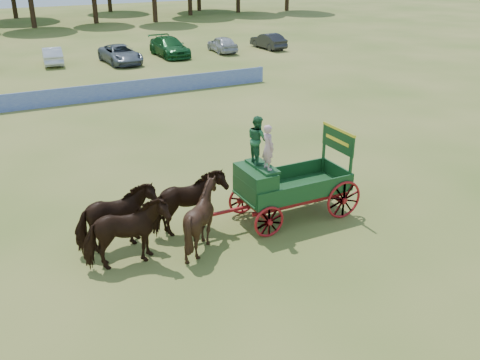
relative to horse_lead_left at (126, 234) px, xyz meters
name	(u,v)px	position (x,y,z in m)	size (l,w,h in m)	color
ground	(213,224)	(3.32, 1.21, -1.06)	(160.00, 160.00, 0.00)	olive
horse_lead_left	(126,234)	(0.00, 0.00, 0.00)	(1.14, 2.51, 2.12)	black
horse_lead_right	(116,219)	(0.00, 1.10, 0.00)	(1.14, 2.51, 2.12)	black
horse_wheel_left	(202,217)	(2.40, 0.00, 0.00)	(1.71, 1.93, 2.12)	black
horse_wheel_right	(189,203)	(2.40, 1.10, 0.00)	(1.14, 2.51, 2.12)	black
farm_dray	(275,176)	(5.36, 0.58, 0.59)	(5.99, 2.00, 3.75)	#A71A10
sponsor_banner	(76,95)	(2.32, 19.21, -0.53)	(26.00, 0.08, 1.05)	#1F3BA8
parked_cars	(1,62)	(-0.89, 31.12, -0.29)	(46.88, 7.16, 1.65)	silver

